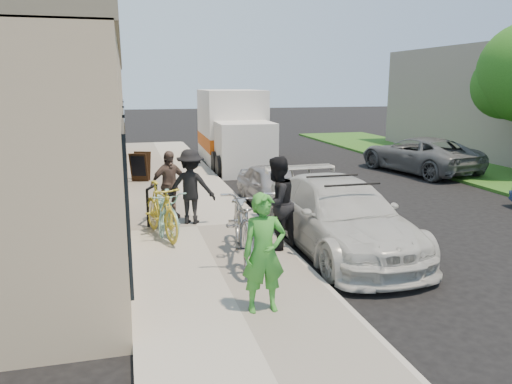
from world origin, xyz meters
TOP-DOWN VIEW (x-y plane):
  - ground at (0.00, 0.00)m, footprint 120.00×120.00m
  - sidewalk at (-2.00, 3.00)m, footprint 3.00×34.00m
  - curb at (-0.45, 3.00)m, footprint 0.12×34.00m
  - storefront at (-5.24, 7.99)m, footprint 3.60×20.00m
  - bike_rack at (-2.94, 3.50)m, footprint 0.29×0.58m
  - sandwich_board at (-3.04, 8.81)m, footprint 0.74×0.75m
  - sedan_white at (0.61, 1.08)m, footprint 2.08×4.94m
  - sedan_silver at (0.36, 4.88)m, footprint 1.54×3.44m
  - moving_truck at (0.85, 12.38)m, footprint 2.52×6.27m
  - far_car_gray at (7.24, 8.71)m, footprint 3.15×5.23m
  - tandem_bike at (-1.44, 0.74)m, footprint 1.23×2.72m
  - woman_rider at (-1.67, -1.49)m, footprint 0.63×0.42m
  - man_standing at (-0.71, 1.08)m, footprint 1.11×1.07m
  - cruiser_bike_a at (-2.71, 2.75)m, footprint 0.78×1.55m
  - cruiser_bike_b at (-2.69, 2.77)m, footprint 0.98×1.87m
  - cruiser_bike_c at (-2.82, 2.39)m, footprint 1.02×1.98m
  - bystander_a at (-2.07, 3.31)m, footprint 1.26×1.00m
  - bystander_b at (-2.52, 3.88)m, footprint 1.03×0.72m

SIDE VIEW (x-z plane):
  - ground at x=0.00m, z-range 0.00..0.00m
  - curb at x=-0.45m, z-range 0.00..0.13m
  - sidewalk at x=-2.00m, z-range 0.00..0.15m
  - sedan_silver at x=0.36m, z-range 0.00..1.15m
  - cruiser_bike_a at x=-2.71m, z-range 0.15..1.05m
  - cruiser_bike_b at x=-2.69m, z-range 0.15..1.09m
  - sandwich_board at x=-3.04m, z-range 0.16..1.10m
  - far_car_gray at x=7.24m, z-range 0.00..1.36m
  - bike_rack at x=-2.94m, z-range 0.24..1.12m
  - sedan_white at x=0.61m, z-range -0.02..1.45m
  - cruiser_bike_c at x=-2.82m, z-range 0.15..1.30m
  - tandem_bike at x=-1.44m, z-range 0.15..1.53m
  - bystander_b at x=-2.52m, z-range 0.15..1.77m
  - woman_rider at x=-1.67m, z-range 0.15..1.85m
  - bystander_a at x=-2.07m, z-range 0.15..1.86m
  - man_standing at x=-0.71m, z-range 0.15..1.96m
  - moving_truck at x=0.85m, z-range -0.17..2.87m
  - storefront at x=-5.24m, z-range 0.01..4.24m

